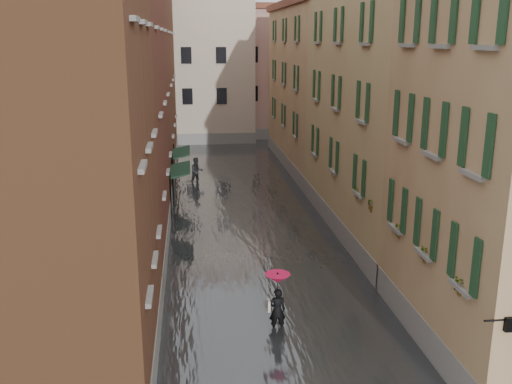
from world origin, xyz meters
TOP-DOWN VIEW (x-y plane):
  - ground at (0.00, 0.00)m, footprint 120.00×120.00m
  - floodwater at (0.00, 13.00)m, footprint 10.00×60.00m
  - building_left_near at (-7.00, -2.00)m, footprint 6.00×8.00m
  - building_left_mid at (-7.00, 9.00)m, footprint 6.00×14.00m
  - building_left_far at (-7.00, 24.00)m, footprint 6.00×16.00m
  - building_right_mid at (7.00, 9.00)m, footprint 6.00×14.00m
  - building_right_far at (7.00, 24.00)m, footprint 6.00×16.00m
  - building_end_cream at (-3.00, 38.00)m, footprint 12.00×9.00m
  - building_end_pink at (6.00, 40.00)m, footprint 10.00×9.00m
  - awning_near at (-3.48, 13.14)m, footprint 1.09×3.31m
  - awning_far at (-3.48, 18.01)m, footprint 1.09×3.30m
  - wall_lantern at (4.33, -6.00)m, footprint 0.71×0.22m
  - window_planters at (4.12, 0.45)m, footprint 0.59×10.22m
  - pedestrian_main at (-0.19, -0.39)m, footprint 0.85×0.85m
  - pedestrian_far at (-2.49, 19.51)m, footprint 1.08×0.95m

SIDE VIEW (x-z plane):
  - ground at x=0.00m, z-range 0.00..0.00m
  - floodwater at x=0.00m, z-range 0.00..0.20m
  - pedestrian_far at x=-2.49m, z-range 0.00..1.87m
  - pedestrian_main at x=-0.19m, z-range 0.18..2.24m
  - awning_far at x=-3.48m, z-range 1.07..3.87m
  - awning_near at x=-3.48m, z-range 1.07..3.87m
  - wall_lantern at x=4.33m, z-range 2.83..3.18m
  - window_planters at x=4.12m, z-range 3.09..3.93m
  - building_right_far at x=7.00m, z-range 0.00..11.50m
  - building_end_pink at x=6.00m, z-range 0.00..12.00m
  - building_left_mid at x=-7.00m, z-range 0.00..12.50m
  - building_left_near at x=-7.00m, z-range 0.00..13.00m
  - building_right_mid at x=7.00m, z-range 0.00..13.00m
  - building_end_cream at x=-3.00m, z-range 0.00..13.00m
  - building_left_far at x=-7.00m, z-range 0.00..14.00m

